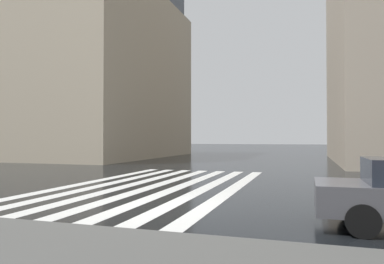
% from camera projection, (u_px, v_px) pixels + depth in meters
% --- Properties ---
extents(ground_plane, '(220.00, 220.00, 0.00)m').
position_uv_depth(ground_plane, '(163.00, 206.00, 9.69)').
color(ground_plane, black).
extents(zebra_crossing, '(13.00, 6.50, 0.01)m').
position_uv_depth(zebra_crossing, '(158.00, 185.00, 14.06)').
color(zebra_crossing, silver).
rests_on(zebra_crossing, ground_plane).
extents(haussmann_block_mid, '(19.55, 27.46, 19.26)m').
position_uv_depth(haussmann_block_mid, '(39.00, 66.00, 38.11)').
color(haussmann_block_mid, tan).
rests_on(haussmann_block_mid, ground_plane).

